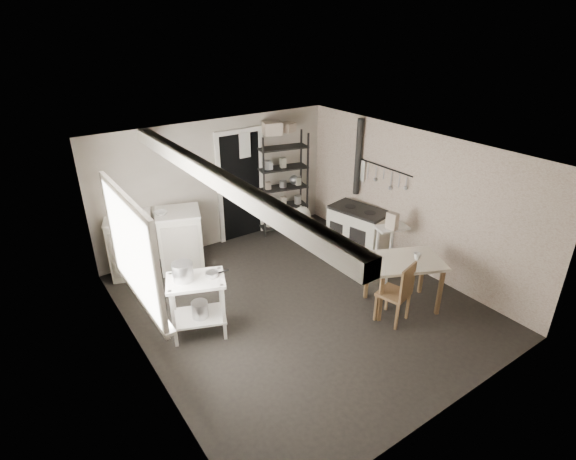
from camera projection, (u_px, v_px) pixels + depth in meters
floor at (300, 304)px, 6.67m from camera, size 5.00×5.00×0.00m
ceiling at (302, 153)px, 5.67m from camera, size 5.00×5.00×0.00m
wall_back at (218, 184)px, 8.02m from camera, size 4.50×0.02×2.30m
wall_front at (454, 328)px, 4.32m from camera, size 4.50×0.02×2.30m
wall_left at (138, 285)px, 5.01m from camera, size 0.02×5.00×2.30m
wall_right at (411, 200)px, 7.33m from camera, size 0.02×5.00×2.30m
window at (130, 250)px, 5.02m from camera, size 0.12×1.76×1.28m
doorway at (241, 187)px, 8.29m from camera, size 0.96×0.10×2.08m
ceiling_beam at (216, 178)px, 5.10m from camera, size 0.18×5.00×0.18m
wallpaper_panel at (411, 200)px, 7.32m from camera, size 0.01×5.00×2.30m
utensil_rail at (384, 168)px, 7.57m from camera, size 0.06×1.20×0.44m
prep_table at (198, 308)px, 5.90m from camera, size 0.88×0.76×0.84m
stockpot at (183, 273)px, 5.65m from camera, size 0.34×0.34×0.28m
saucepan at (212, 275)px, 5.77m from camera, size 0.17×0.17×0.09m
bucket at (200, 310)px, 5.88m from camera, size 0.24×0.24×0.24m
base_cabinets at (157, 244)px, 7.40m from camera, size 1.67×1.15×1.01m
mixing_bowl at (161, 218)px, 7.15m from camera, size 0.32×0.32×0.07m
counter_cup at (135, 223)px, 6.93m from camera, size 0.14×0.14×0.10m
shelf_rack at (283, 185)px, 8.56m from camera, size 0.97×0.55×1.94m
shelf_jar at (270, 166)px, 8.26m from camera, size 0.08×0.08×0.18m
storage_box_a at (272, 131)px, 8.02m from camera, size 0.40×0.37×0.22m
storage_box_b at (287, 129)px, 8.21m from camera, size 0.32×0.31×0.16m
stove at (358, 228)px, 8.01m from camera, size 0.77×1.12×0.81m
stovepipe at (358, 157)px, 7.97m from camera, size 0.15×0.15×1.46m
side_ledge at (390, 248)px, 7.36m from camera, size 0.58×0.41×0.81m
oats_box at (393, 217)px, 7.04m from camera, size 0.13×0.19×0.27m
work_table at (402, 283)px, 6.47m from camera, size 1.22×1.07×0.77m
table_cup at (417, 257)px, 6.31m from camera, size 0.13×0.13×0.09m
chair at (394, 290)px, 6.12m from camera, size 0.47×0.49×0.92m
flour_sack at (301, 219)px, 8.84m from camera, size 0.55×0.51×0.53m
floor_crock at (384, 279)px, 7.16m from camera, size 0.14×0.14×0.13m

